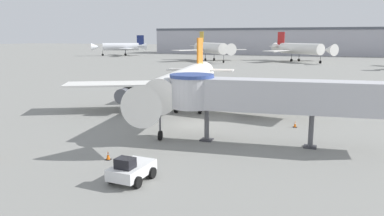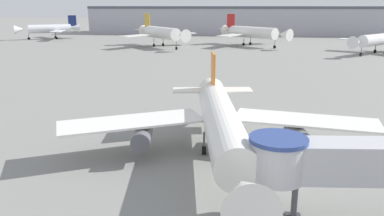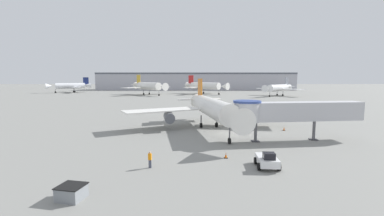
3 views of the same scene
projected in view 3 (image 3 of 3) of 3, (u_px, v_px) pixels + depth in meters
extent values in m
plane|color=gray|center=(222.00, 134.00, 44.09)|extent=(800.00, 800.00, 0.00)
cylinder|color=white|center=(213.00, 108.00, 46.78)|extent=(6.89, 21.20, 3.43)
cone|color=white|center=(239.00, 120.00, 33.34)|extent=(4.01, 4.29, 3.43)
cone|color=white|center=(201.00, 102.00, 58.21)|extent=(4.24, 5.64, 3.43)
cube|color=white|center=(163.00, 110.00, 48.21)|extent=(15.02, 10.93, 0.22)
cube|color=white|center=(253.00, 108.00, 51.12)|extent=(14.99, 6.82, 0.22)
cube|color=orange|center=(201.00, 88.00, 57.61)|extent=(0.89, 3.86, 4.45)
cube|color=white|center=(200.00, 99.00, 58.39)|extent=(10.14, 4.32, 0.18)
cylinder|color=#565960|center=(170.00, 117.00, 47.31)|extent=(2.51, 4.14, 1.88)
cylinder|color=#565960|center=(250.00, 115.00, 49.85)|extent=(2.51, 4.14, 1.88)
cylinder|color=#4C4C51|center=(230.00, 134.00, 37.04)|extent=(0.18, 0.18, 1.97)
cylinder|color=black|center=(230.00, 141.00, 37.15)|extent=(0.41, 0.93, 0.90)
cylinder|color=#4C4C51|center=(202.00, 120.00, 49.41)|extent=(0.22, 0.22, 1.97)
cylinder|color=black|center=(202.00, 125.00, 49.52)|extent=(0.55, 0.95, 0.90)
cylinder|color=#4C4C51|center=(217.00, 120.00, 49.91)|extent=(0.22, 0.22, 1.97)
cylinder|color=black|center=(217.00, 125.00, 50.02)|extent=(0.55, 0.95, 0.90)
cube|color=#B7B7BC|center=(305.00, 111.00, 38.94)|extent=(18.11, 4.63, 2.80)
cylinder|color=#B7B7BC|center=(248.00, 112.00, 37.96)|extent=(3.90, 3.90, 2.80)
cylinder|color=navy|center=(248.00, 102.00, 37.78)|extent=(4.10, 4.10, 0.30)
cylinder|color=#56565B|center=(257.00, 131.00, 38.45)|extent=(0.44, 0.44, 3.11)
cube|color=#333338|center=(256.00, 141.00, 38.62)|extent=(1.10, 1.10, 0.12)
cylinder|color=#56565B|center=(315.00, 130.00, 39.48)|extent=(0.44, 0.44, 3.11)
cube|color=#333338|center=(314.00, 140.00, 39.65)|extent=(1.10, 1.10, 0.12)
cube|color=silver|center=(268.00, 160.00, 27.34)|extent=(2.16, 3.52, 0.76)
cube|color=black|center=(270.00, 156.00, 26.50)|extent=(1.23, 1.02, 0.68)
cylinder|color=black|center=(260.00, 167.00, 26.51)|extent=(0.36, 0.79, 0.77)
cylinder|color=black|center=(280.00, 167.00, 26.39)|extent=(0.36, 0.79, 0.77)
cylinder|color=black|center=(257.00, 161.00, 28.37)|extent=(0.36, 0.79, 0.77)
cylinder|color=black|center=(275.00, 161.00, 28.25)|extent=(0.36, 0.79, 0.77)
cube|color=gray|center=(73.00, 193.00, 20.17)|extent=(2.18, 2.05, 1.05)
cube|color=black|center=(72.00, 186.00, 20.11)|extent=(2.31, 2.17, 0.08)
cube|color=black|center=(227.00, 158.00, 30.58)|extent=(0.44, 0.44, 0.04)
cone|color=orange|center=(227.00, 155.00, 30.54)|extent=(0.30, 0.30, 0.69)
cylinder|color=white|center=(227.00, 154.00, 30.53)|extent=(0.17, 0.17, 0.08)
cube|color=black|center=(285.00, 130.00, 46.80)|extent=(0.42, 0.42, 0.04)
cone|color=orange|center=(285.00, 129.00, 46.76)|extent=(0.29, 0.29, 0.66)
cylinder|color=white|center=(285.00, 128.00, 46.75)|extent=(0.16, 0.16, 0.08)
cylinder|color=#1E2338|center=(152.00, 164.00, 27.21)|extent=(0.13, 0.13, 0.87)
cylinder|color=#1E2338|center=(150.00, 164.00, 27.26)|extent=(0.13, 0.13, 0.87)
cube|color=orange|center=(151.00, 157.00, 27.15)|extent=(0.39, 0.29, 0.69)
sphere|color=tan|center=(151.00, 152.00, 27.09)|extent=(0.24, 0.24, 0.24)
cylinder|color=white|center=(150.00, 86.00, 147.30)|extent=(16.72, 18.29, 4.25)
cone|color=white|center=(164.00, 87.00, 136.54)|extent=(6.28, 6.32, 4.25)
cone|color=white|center=(139.00, 86.00, 156.14)|extent=(7.40, 7.61, 4.25)
cube|color=white|center=(134.00, 88.00, 143.69)|extent=(11.15, 13.98, 0.22)
cube|color=white|center=(160.00, 87.00, 155.08)|extent=(14.19, 9.86, 0.22)
cube|color=gold|center=(140.00, 79.00, 155.46)|extent=(2.88, 3.26, 5.53)
cube|color=white|center=(139.00, 84.00, 156.29)|extent=(8.69, 8.10, 0.18)
cylinder|color=#4C4C51|center=(160.00, 93.00, 139.84)|extent=(0.18, 0.18, 2.45)
cylinder|color=black|center=(160.00, 95.00, 139.98)|extent=(0.92, 1.00, 1.10)
cylinder|color=#4C4C51|center=(145.00, 92.00, 148.37)|extent=(0.22, 0.22, 2.45)
cylinder|color=black|center=(145.00, 94.00, 148.51)|extent=(1.02, 1.09, 1.10)
cylinder|color=#4C4C51|center=(150.00, 92.00, 150.86)|extent=(0.22, 0.22, 2.45)
cylinder|color=black|center=(150.00, 94.00, 151.00)|extent=(1.02, 1.09, 1.10)
cylinder|color=white|center=(279.00, 88.00, 137.45)|extent=(15.73, 16.17, 3.64)
cone|color=white|center=(268.00, 89.00, 128.23)|extent=(5.39, 5.40, 3.64)
cone|color=white|center=(288.00, 87.00, 145.12)|extent=(6.40, 6.45, 3.64)
cube|color=white|center=(268.00, 89.00, 144.50)|extent=(12.47, 9.17, 0.22)
cube|color=white|center=(295.00, 89.00, 133.93)|extent=(9.50, 12.42, 0.22)
cube|color=slate|center=(288.00, 82.00, 144.55)|extent=(2.73, 2.83, 4.73)
cube|color=white|center=(288.00, 86.00, 145.24)|extent=(7.51, 7.35, 0.18)
cylinder|color=#4C4C51|center=(271.00, 94.00, 131.00)|extent=(0.18, 0.18, 2.09)
cylinder|color=black|center=(271.00, 96.00, 131.12)|extent=(0.95, 0.97, 1.10)
cylinder|color=#4C4C51|center=(278.00, 93.00, 140.60)|extent=(0.22, 0.22, 2.09)
cylinder|color=black|center=(278.00, 95.00, 140.72)|extent=(1.05, 1.07, 1.10)
cylinder|color=#4C4C51|center=(284.00, 93.00, 138.34)|extent=(0.22, 0.22, 2.09)
cylinder|color=black|center=(284.00, 95.00, 138.46)|extent=(1.05, 1.07, 1.10)
cylinder|color=white|center=(206.00, 86.00, 155.64)|extent=(18.20, 17.24, 4.16)
cone|color=white|center=(225.00, 86.00, 145.90)|extent=(6.19, 6.16, 4.16)
cone|color=white|center=(192.00, 85.00, 163.69)|extent=(7.41, 7.29, 4.16)
cube|color=white|center=(193.00, 87.00, 151.21)|extent=(10.11, 14.09, 0.22)
cube|color=white|center=(211.00, 87.00, 163.83)|extent=(13.97, 10.88, 0.22)
cube|color=#B21E1E|center=(192.00, 80.00, 163.05)|extent=(3.20, 2.97, 5.41)
cube|color=white|center=(191.00, 84.00, 163.82)|extent=(8.19, 8.54, 0.18)
cylinder|color=#4C4C51|center=(220.00, 92.00, 148.88)|extent=(0.18, 0.18, 2.39)
cylinder|color=black|center=(220.00, 94.00, 149.02)|extent=(0.99, 0.94, 1.10)
cylinder|color=#4C4C51|center=(201.00, 91.00, 156.41)|extent=(0.22, 0.22, 2.39)
cylinder|color=black|center=(201.00, 93.00, 156.55)|extent=(1.08, 1.04, 1.10)
cylinder|color=#4C4C51|center=(205.00, 91.00, 159.14)|extent=(0.22, 0.22, 2.39)
cylinder|color=black|center=(205.00, 93.00, 159.28)|extent=(1.08, 1.04, 1.10)
cylinder|color=silver|center=(71.00, 86.00, 173.09)|extent=(17.07, 13.06, 3.71)
cone|color=silver|center=(50.00, 86.00, 166.24)|extent=(5.46, 5.35, 3.71)
cone|color=silver|center=(88.00, 86.00, 178.73)|extent=(6.69, 6.17, 3.71)
cube|color=silver|center=(73.00, 86.00, 181.05)|extent=(12.24, 10.99, 0.22)
cube|color=silver|center=(77.00, 87.00, 167.93)|extent=(7.52, 12.85, 0.22)
cube|color=#141E4C|center=(87.00, 81.00, 178.19)|extent=(3.13, 2.19, 4.83)
cube|color=silver|center=(88.00, 85.00, 178.81)|extent=(6.65, 8.25, 0.18)
cylinder|color=#4C4C51|center=(56.00, 90.00, 168.43)|extent=(0.18, 0.18, 2.13)
cylinder|color=black|center=(57.00, 92.00, 168.55)|extent=(1.06, 0.83, 1.10)
cylinder|color=#4C4C51|center=(75.00, 90.00, 176.04)|extent=(0.22, 0.22, 2.13)
cylinder|color=black|center=(75.00, 92.00, 176.17)|extent=(1.14, 0.94, 1.10)
cylinder|color=#4C4C51|center=(76.00, 90.00, 173.27)|extent=(0.22, 0.22, 2.13)
cylinder|color=black|center=(76.00, 92.00, 173.40)|extent=(1.14, 0.94, 1.10)
cube|color=#A8A8B2|center=(197.00, 82.00, 217.21)|extent=(161.29, 25.70, 12.99)
cube|color=#4C515B|center=(197.00, 74.00, 216.39)|extent=(161.29, 26.21, 1.20)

